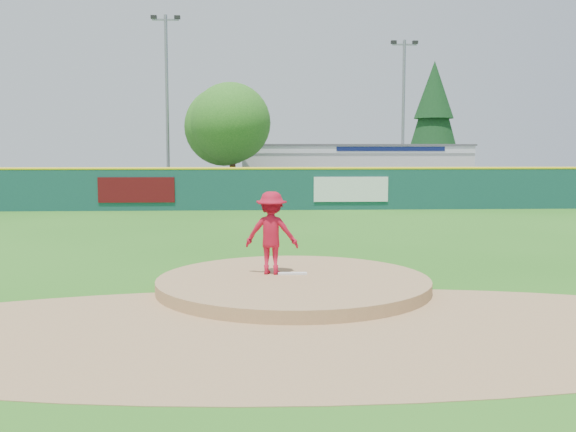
{
  "coord_description": "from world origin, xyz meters",
  "views": [
    {
      "loc": [
        -0.8,
        -12.75,
        2.76
      ],
      "look_at": [
        0.0,
        2.0,
        1.3
      ],
      "focal_mm": 40.0,
      "sensor_mm": 36.0,
      "label": 1
    }
  ],
  "objects": [
    {
      "name": "deciduous_tree",
      "position": [
        -2.0,
        25.0,
        4.55
      ],
      "size": [
        5.6,
        5.6,
        7.36
      ],
      "color": "#382314",
      "rests_on": "ground"
    },
    {
      "name": "pitching_rubber",
      "position": [
        0.0,
        0.3,
        0.27
      ],
      "size": [
        0.6,
        0.15,
        0.04
      ],
      "primitive_type": "cube",
      "color": "white",
      "rests_on": "pitchers_mound"
    },
    {
      "name": "outfield_fence",
      "position": [
        0.0,
        18.0,
        1.09
      ],
      "size": [
        40.0,
        0.14,
        2.07
      ],
      "color": "#14423E",
      "rests_on": "ground"
    },
    {
      "name": "pitchers_mound",
      "position": [
        0.0,
        0.0,
        0.0
      ],
      "size": [
        5.5,
        5.5,
        0.5
      ],
      "primitive_type": "cylinder",
      "color": "#9E774C",
      "rests_on": "ground"
    },
    {
      "name": "fence_banners",
      "position": [
        -1.21,
        17.92,
        1.0
      ],
      "size": [
        13.85,
        0.04,
        1.2
      ],
      "color": "#530B0F",
      "rests_on": "ground"
    },
    {
      "name": "parking_lot",
      "position": [
        0.0,
        27.0,
        0.01
      ],
      "size": [
        44.0,
        16.0,
        0.02
      ],
      "primitive_type": "cube",
      "color": "#38383A",
      "rests_on": "ground"
    },
    {
      "name": "infield_dirt_arc",
      "position": [
        0.0,
        -3.0,
        0.01
      ],
      "size": [
        15.4,
        15.4,
        0.01
      ],
      "primitive_type": "cylinder",
      "color": "#9E774C",
      "rests_on": "ground"
    },
    {
      "name": "pool_building_grp",
      "position": [
        6.0,
        31.99,
        1.66
      ],
      "size": [
        15.2,
        8.2,
        3.31
      ],
      "color": "silver",
      "rests_on": "ground"
    },
    {
      "name": "light_pole_left",
      "position": [
        -6.0,
        27.0,
        6.05
      ],
      "size": [
        1.75,
        0.25,
        11.0
      ],
      "color": "gray",
      "rests_on": "ground"
    },
    {
      "name": "van",
      "position": [
        -4.25,
        21.55,
        0.66
      ],
      "size": [
        5.07,
        3.61,
        1.28
      ],
      "primitive_type": "imported",
      "rotation": [
        0.0,
        0.0,
        1.22
      ],
      "color": "silver",
      "rests_on": "parking_lot"
    },
    {
      "name": "ground",
      "position": [
        0.0,
        0.0,
        0.0
      ],
      "size": [
        120.0,
        120.0,
        0.0
      ],
      "primitive_type": "plane",
      "color": "#286B19",
      "rests_on": "ground"
    },
    {
      "name": "pitcher",
      "position": [
        -0.43,
        0.43,
        1.11
      ],
      "size": [
        1.22,
        0.86,
        1.71
      ],
      "primitive_type": "imported",
      "rotation": [
        0.0,
        0.0,
        2.93
      ],
      "color": "#AB0E26",
      "rests_on": "pitchers_mound"
    },
    {
      "name": "conifer_tree",
      "position": [
        13.0,
        36.0,
        5.54
      ],
      "size": [
        4.4,
        4.4,
        9.5
      ],
      "color": "#382314",
      "rests_on": "ground"
    },
    {
      "name": "light_pole_right",
      "position": [
        9.0,
        29.0,
        5.54
      ],
      "size": [
        1.75,
        0.25,
        10.0
      ],
      "color": "gray",
      "rests_on": "ground"
    }
  ]
}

